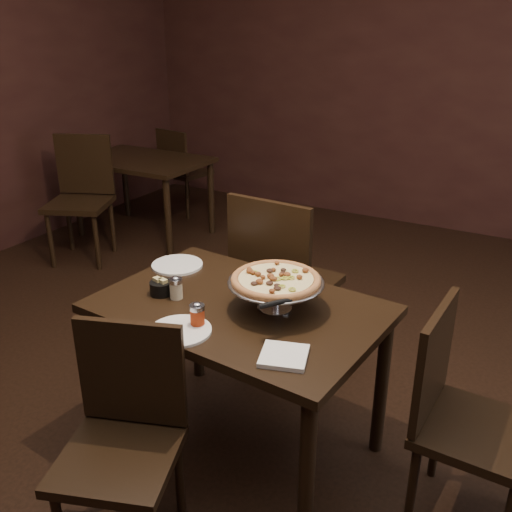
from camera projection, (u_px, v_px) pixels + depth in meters
The scene contains 16 objects.
room at pixel (258, 143), 1.92m from camera, with size 6.04×7.04×2.84m.
dining_table at pixel (240, 325), 2.35m from camera, with size 1.20×0.86×0.71m.
background_table at pixel (142, 169), 4.88m from camera, with size 1.09×0.73×0.68m.
pizza_stand at pixel (276, 280), 2.23m from camera, with size 0.38×0.38×0.16m.
parmesan_shaker at pixel (176, 288), 2.35m from camera, with size 0.06×0.06×0.10m.
pepper_flake_shaker at pixel (197, 315), 2.14m from camera, with size 0.06×0.06×0.10m.
packet_caddy at pixel (161, 287), 2.39m from camera, with size 0.09×0.09×0.07m.
napkin_stack at pixel (284, 356), 1.95m from camera, with size 0.16×0.16×0.02m, color white.
plate_left at pixel (177, 265), 2.67m from camera, with size 0.24×0.24×0.01m, color white.
plate_near at pixel (180, 331), 2.11m from camera, with size 0.24×0.24×0.01m, color white.
serving_spatula at pixel (275, 304), 2.06m from camera, with size 0.17×0.17×0.03m.
chair_far at pixel (281, 277), 2.97m from camera, with size 0.49×0.49×0.99m.
chair_near at pixel (124, 433), 1.98m from camera, with size 0.50×0.50×0.84m.
chair_side at pixel (460, 412), 2.07m from camera, with size 0.42×0.42×0.86m.
bg_chair_far at pixel (181, 168), 5.48m from camera, with size 0.45×0.45×0.83m.
bg_chair_near at pixel (81, 193), 4.44m from camera, with size 0.59×0.59×0.96m.
Camera 1 is at (1.00, -1.65, 1.79)m, focal length 40.00 mm.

